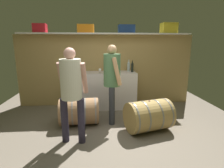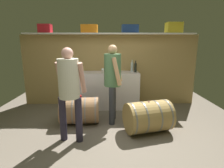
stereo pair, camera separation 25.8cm
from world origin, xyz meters
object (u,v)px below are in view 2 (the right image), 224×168
wine_bottle_dark (135,67)px  work_cabinet (108,90)px  wine_glass (103,70)px  winemaker_pouring (113,76)px  tasting_cup (80,97)px  wine_bottle_clear (132,66)px  wine_barrel_near (80,111)px  toolcase_red (45,29)px  toolcase_yellow (174,28)px  wine_barrel_far (148,117)px  visitor_tasting (69,86)px  toolcase_navy (130,29)px  toolcase_orange (89,29)px  red_funnel (110,69)px

wine_bottle_dark → work_cabinet: bearing=179.7°
wine_glass → winemaker_pouring: bearing=-72.9°
wine_bottle_dark → tasting_cup: bearing=-142.8°
work_cabinet → wine_bottle_dark: size_ratio=5.34×
wine_bottle_clear → wine_barrel_near: (-1.23, -1.10, -0.81)m
work_cabinet → wine_glass: 0.58m
toolcase_red → work_cabinet: bearing=-8.4°
toolcase_yellow → wine_bottle_dark: bearing=-171.0°
wine_glass → wine_barrel_far: bearing=-54.1°
toolcase_yellow → tasting_cup: toolcase_yellow is taller
wine_barrel_near → visitor_tasting: (-0.04, -0.71, 0.72)m
tasting_cup → winemaker_pouring: size_ratio=0.04×
wine_barrel_far → winemaker_pouring: size_ratio=0.59×
toolcase_yellow → toolcase_navy: bearing=178.1°
wine_barrel_far → visitor_tasting: bearing=176.9°
toolcase_orange → toolcase_navy: bearing=3.4°
wine_bottle_clear → wine_bottle_dark: 0.14m
wine_bottle_dark → wine_barrel_near: (-1.31, -0.98, -0.80)m
work_cabinet → wine_bottle_clear: wine_bottle_clear is taller
tasting_cup → visitor_tasting: size_ratio=0.04×
red_funnel → wine_barrel_near: size_ratio=0.14×
red_funnel → visitor_tasting: size_ratio=0.07×
toolcase_red → toolcase_yellow: 3.29m
work_cabinet → tasting_cup: size_ratio=25.28×
toolcase_orange → visitor_tasting: size_ratio=0.25×
red_funnel → wine_barrel_far: (0.73, -1.51, -0.71)m
toolcase_orange → visitor_tasting: bearing=-91.5°
toolcase_red → winemaker_pouring: (1.70, -1.09, -1.03)m
wine_barrel_near → visitor_tasting: bearing=-96.1°
wine_barrel_near → work_cabinet: bearing=55.2°
toolcase_navy → wine_barrel_far: size_ratio=0.42×
red_funnel → wine_barrel_far: size_ratio=0.12×
red_funnel → tasting_cup: bearing=-119.5°
toolcase_yellow → wine_bottle_dark: (-0.98, -0.19, -0.99)m
toolcase_yellow → red_funnel: size_ratio=3.31×
visitor_tasting → wine_bottle_dark: bearing=62.9°
tasting_cup → wine_barrel_far: bearing=-16.2°
work_cabinet → wine_barrel_near: bearing=-121.5°
wine_glass → wine_barrel_far: wine_glass is taller
wine_glass → winemaker_pouring: size_ratio=0.07×
toolcase_yellow → work_cabinet: bearing=-175.6°
tasting_cup → toolcase_red: bearing=131.1°
tasting_cup → winemaker_pouring: (0.69, 0.08, 0.43)m
wine_barrel_near → toolcase_red: bearing=127.2°
wine_barrel_far → toolcase_orange: bearing=113.2°
tasting_cup → wine_glass: bearing=63.1°
wine_bottle_dark → wine_barrel_near: 1.82m
wine_glass → red_funnel: size_ratio=1.05×
wine_glass → wine_barrel_near: wine_glass is taller
wine_bottle_dark → wine_bottle_clear: bearing=120.6°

